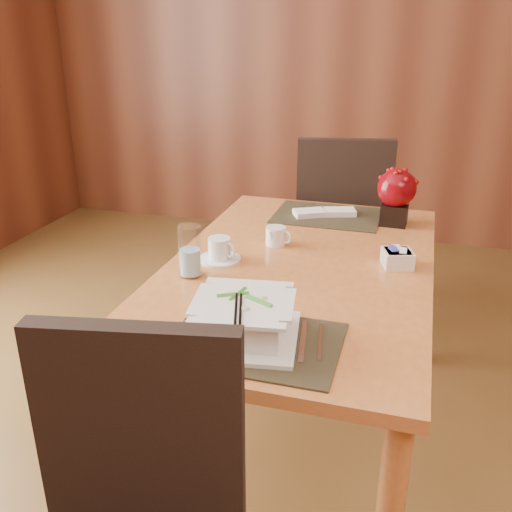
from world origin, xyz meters
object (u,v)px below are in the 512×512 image
(creamer_jug, at_px, (276,236))
(berry_decor, at_px, (396,193))
(soup_setting, at_px, (243,320))
(coffee_cup, at_px, (219,251))
(water_glass, at_px, (190,251))
(dining_table, at_px, (299,289))
(bread_plate, at_px, (123,346))
(sugar_caddy, at_px, (397,258))
(far_chair, at_px, (340,222))

(creamer_jug, distance_m, berry_decor, 0.56)
(soup_setting, xyz_separation_m, berry_decor, (0.32, 1.07, 0.08))
(coffee_cup, distance_m, berry_decor, 0.81)
(water_glass, bearing_deg, dining_table, 31.12)
(bread_plate, bearing_deg, berry_decor, 63.09)
(dining_table, height_order, bread_plate, bread_plate)
(soup_setting, bearing_deg, sugar_caddy, 50.89)
(bread_plate, bearing_deg, creamer_jug, 76.79)
(water_glass, relative_size, creamer_jug, 1.79)
(water_glass, distance_m, far_chair, 1.26)
(bread_plate, bearing_deg, coffee_cup, 86.01)
(coffee_cup, bearing_deg, far_chair, 74.83)
(sugar_caddy, distance_m, berry_decor, 0.46)
(coffee_cup, distance_m, water_glass, 0.17)
(soup_setting, bearing_deg, creamer_jug, 88.91)
(creamer_jug, bearing_deg, bread_plate, -87.80)
(soup_setting, relative_size, far_chair, 0.32)
(soup_setting, bearing_deg, berry_decor, 64.56)
(coffee_cup, height_order, creamer_jug, coffee_cup)
(sugar_caddy, relative_size, berry_decor, 0.42)
(dining_table, height_order, soup_setting, soup_setting)
(coffee_cup, height_order, far_chair, far_chair)
(soup_setting, relative_size, berry_decor, 1.39)
(soup_setting, height_order, far_chair, far_chair)
(coffee_cup, relative_size, far_chair, 0.15)
(soup_setting, relative_size, sugar_caddy, 3.34)
(dining_table, relative_size, water_glass, 8.58)
(coffee_cup, xyz_separation_m, water_glass, (-0.05, -0.15, 0.05))
(far_chair, bearing_deg, bread_plate, 66.93)
(berry_decor, xyz_separation_m, far_chair, (-0.28, 0.46, -0.30))
(dining_table, relative_size, coffee_cup, 10.01)
(sugar_caddy, bearing_deg, water_glass, -157.18)
(dining_table, bearing_deg, coffee_cup, -170.28)
(coffee_cup, relative_size, creamer_jug, 1.53)
(coffee_cup, height_order, sugar_caddy, coffee_cup)
(coffee_cup, distance_m, creamer_jug, 0.26)
(sugar_caddy, xyz_separation_m, berry_decor, (-0.04, 0.45, 0.10))
(dining_table, xyz_separation_m, berry_decor, (0.28, 0.53, 0.23))
(berry_decor, bearing_deg, creamer_jug, -138.22)
(creamer_jug, distance_m, bread_plate, 0.85)
(creamer_jug, bearing_deg, soup_setting, -66.85)
(soup_setting, relative_size, bread_plate, 2.18)
(dining_table, distance_m, water_glass, 0.42)
(water_glass, bearing_deg, coffee_cup, 72.29)
(coffee_cup, bearing_deg, soup_setting, -63.43)
(sugar_caddy, bearing_deg, far_chair, 109.70)
(coffee_cup, relative_size, sugar_caddy, 1.54)
(water_glass, xyz_separation_m, creamer_jug, (0.20, 0.36, -0.05))
(water_glass, xyz_separation_m, far_chair, (0.33, 1.18, -0.26))
(bread_plate, bearing_deg, water_glass, 90.53)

